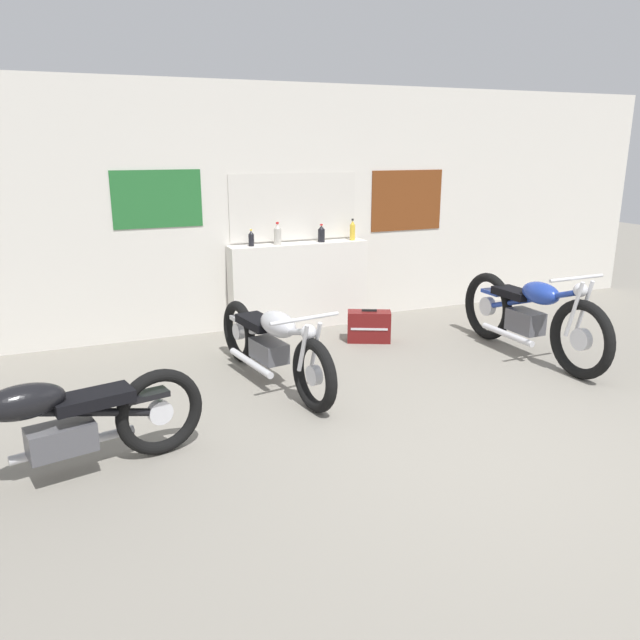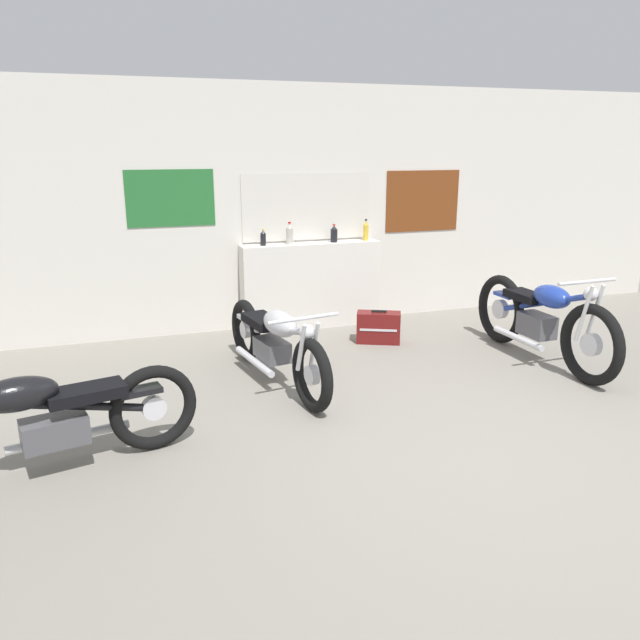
# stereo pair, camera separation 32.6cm
# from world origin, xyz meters

# --- Properties ---
(ground_plane) EXTENTS (24.00, 24.00, 0.00)m
(ground_plane) POSITION_xyz_m (0.00, 0.00, 0.00)
(ground_plane) COLOR gray
(wall_back) EXTENTS (10.00, 0.07, 2.80)m
(wall_back) POSITION_xyz_m (-0.00, 3.79, 1.40)
(wall_back) COLOR silver
(wall_back) RESTS_ON ground_plane
(sill_counter) EXTENTS (1.67, 0.28, 1.01)m
(sill_counter) POSITION_xyz_m (-0.18, 3.61, 0.51)
(sill_counter) COLOR silver
(sill_counter) RESTS_ON ground_plane
(bottle_leftmost) EXTENTS (0.06, 0.06, 0.19)m
(bottle_leftmost) POSITION_xyz_m (-0.75, 3.61, 1.10)
(bottle_leftmost) COLOR black
(bottle_leftmost) RESTS_ON sill_counter
(bottle_left_center) EXTENTS (0.08, 0.08, 0.26)m
(bottle_left_center) POSITION_xyz_m (-0.44, 3.60, 1.13)
(bottle_left_center) COLOR #B7B2A8
(bottle_left_center) RESTS_ON sill_counter
(bottle_center) EXTENTS (0.08, 0.08, 0.21)m
(bottle_center) POSITION_xyz_m (0.11, 3.60, 1.11)
(bottle_center) COLOR black
(bottle_center) RESTS_ON sill_counter
(bottle_right_center) EXTENTS (0.06, 0.06, 0.26)m
(bottle_right_center) POSITION_xyz_m (0.51, 3.60, 1.13)
(bottle_right_center) COLOR gold
(bottle_right_center) RESTS_ON sill_counter
(motorcycle_blue) EXTENTS (0.64, 2.11, 0.95)m
(motorcycle_blue) POSITION_xyz_m (1.62, 1.67, 0.44)
(motorcycle_blue) COLOR black
(motorcycle_blue) RESTS_ON ground_plane
(motorcycle_black) EXTENTS (2.07, 0.75, 0.79)m
(motorcycle_black) POSITION_xyz_m (-2.93, 0.80, 0.39)
(motorcycle_black) COLOR black
(motorcycle_black) RESTS_ON ground_plane
(motorcycle_silver) EXTENTS (0.68, 2.07, 0.77)m
(motorcycle_silver) POSITION_xyz_m (-1.06, 1.96, 0.39)
(motorcycle_silver) COLOR black
(motorcycle_silver) RESTS_ON ground_plane
(hard_case_darkred) EXTENTS (0.52, 0.39, 0.37)m
(hard_case_darkred) POSITION_xyz_m (0.33, 2.76, 0.17)
(hard_case_darkred) COLOR maroon
(hard_case_darkred) RESTS_ON ground_plane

